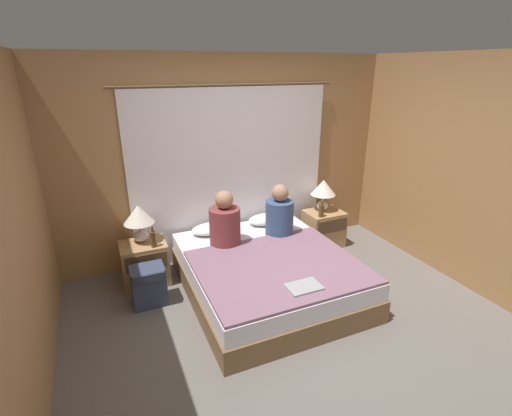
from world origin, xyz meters
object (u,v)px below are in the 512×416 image
Objects in this scene: person_right_in_bed at (280,214)px; person_left_in_bed at (225,223)px; beer_bottle_on_right_stand at (321,210)px; nightstand_right at (324,228)px; beer_bottle_on_left_stand at (153,239)px; bed at (267,274)px; pillow_right at (267,219)px; nightstand_left at (145,263)px; pillow_left at (212,229)px; lamp_left at (139,217)px; backpack_on_floor at (149,284)px; laptop_on_bed at (304,287)px; lamp_right at (323,190)px.

person_left_in_bed is at bearing 180.00° from person_right_in_bed.
beer_bottle_on_right_stand is (0.69, 0.14, -0.11)m from person_right_in_bed.
beer_bottle_on_left_stand reaches higher than nightstand_right.
beer_bottle_on_left_stand is at bearing 174.43° from person_right_in_bed.
pillow_right is (0.37, 0.80, 0.28)m from bed.
nightstand_left is 0.87m from pillow_left.
lamp_left is at bearing -179.33° from pillow_right.
pillow_right reaches higher than backpack_on_floor.
lamp_left is 0.68× the size of person_right_in_bed.
person_left_in_bed is at bearing -81.58° from pillow_left.
nightstand_left is 2.40m from nightstand_right.
beer_bottle_on_right_stand is at bearing -8.46° from pillow_left.
backpack_on_floor is at bearing -161.96° from pillow_right.
laptop_on_bed reaches higher than bed.
person_right_in_bed is 1.67m from backpack_on_floor.
beer_bottle_on_left_stand is at bearing 180.00° from beer_bottle_on_right_stand.
nightstand_right is at bearing 41.11° from beer_bottle_on_right_stand.
beer_bottle_on_right_stand is 0.71× the size of laptop_on_bed.
beer_bottle_on_left_stand is 0.49m from backpack_on_floor.
person_right_in_bed is 2.01× the size of laptop_on_bed.
beer_bottle_on_right_stand is 2.33m from backpack_on_floor.
nightstand_left is at bearing 180.00° from nightstand_right.
nightstand_left is 1.01× the size of pillow_right.
nightstand_right is 1.59× the size of laptop_on_bed.
laptop_on_bed is at bearing -49.43° from nightstand_left.
nightstand_right is 1.17× the size of backpack_on_floor.
lamp_right is 1.56m from person_left_in_bed.
beer_bottle_on_left_stand is 0.55× the size of backpack_on_floor.
laptop_on_bed is at bearing -38.69° from backpack_on_floor.
laptop_on_bed is (-1.17, -1.51, -0.32)m from lamp_right.
beer_bottle_on_left_stand reaches higher than nightstand_left.
nightstand_right is 2.32m from beer_bottle_on_left_stand.
lamp_right reaches higher than backpack_on_floor.
beer_bottle_on_left_stand is (-0.72, -0.21, 0.10)m from pillow_left.
laptop_on_bed is (0.35, -1.17, -0.23)m from person_left_in_bed.
lamp_right is at bearing 11.68° from backpack_on_floor.
bed is at bearing -65.07° from pillow_left.
nightstand_right is 1.01× the size of pillow_right.
nightstand_right is at bearing 30.58° from bed.
lamp_right is at bearing 12.51° from person_left_in_bed.
pillow_left is at bearing 176.75° from nightstand_right.
bed is at bearing -54.28° from person_left_in_bed.
nightstand_left is 1.01× the size of pillow_left.
lamp_right is at bearing 1.69° from nightstand_left.
nightstand_right is at bearing 3.08° from beer_bottle_on_left_stand.
nightstand_left is 1.59m from pillow_right.
beer_bottle_on_left_stand is at bearing -175.16° from lamp_right.
lamp_left is at bearing 180.00° from lamp_right.
lamp_left is 0.67× the size of person_left_in_bed.
pillow_left is 1.45m from beer_bottle_on_right_stand.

